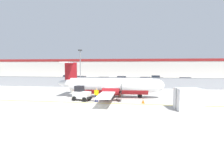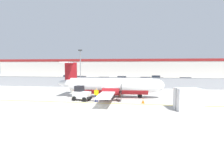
% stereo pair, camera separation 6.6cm
% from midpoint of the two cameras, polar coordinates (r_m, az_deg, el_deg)
% --- Properties ---
extents(ground_plane, '(140.00, 140.00, 0.01)m').
position_cam_midpoint_polar(ground_plane, '(23.84, -4.04, -5.43)').
color(ground_plane, '#BCB7AD').
extents(perimeter_fence, '(98.00, 0.10, 2.10)m').
position_cam_midpoint_polar(perimeter_fence, '(39.32, 1.14, 0.51)').
color(perimeter_fence, gray).
rests_on(perimeter_fence, ground).
extents(parking_lot_strip, '(98.00, 17.00, 0.12)m').
position_cam_midpoint_polar(parking_lot_strip, '(50.79, 2.87, 0.43)').
color(parking_lot_strip, '#38383A').
rests_on(parking_lot_strip, ground).
extents(background_building, '(91.00, 8.10, 6.50)m').
position_cam_midpoint_polar(background_building, '(69.02, 4.48, 4.40)').
color(background_building, beige).
rests_on(background_building, ground).
extents(commuter_airplane, '(14.80, 16.05, 4.92)m').
position_cam_midpoint_polar(commuter_airplane, '(27.44, 0.30, -0.61)').
color(commuter_airplane, white).
rests_on(commuter_airplane, ground).
extents(baggage_tug, '(2.54, 1.89, 1.88)m').
position_cam_midpoint_polar(baggage_tug, '(25.60, -8.68, -2.80)').
color(baggage_tug, silver).
rests_on(baggage_tug, ground).
extents(ground_crew_worker, '(0.55, 0.42, 1.70)m').
position_cam_midpoint_polar(ground_crew_worker, '(24.33, -4.42, -2.95)').
color(ground_crew_worker, '#191E4C').
rests_on(ground_crew_worker, ground).
extents(cargo_container, '(2.68, 2.35, 2.20)m').
position_cam_midpoint_polar(cargo_container, '(21.30, 21.00, -4.10)').
color(cargo_container, silver).
rests_on(cargo_container, ground).
extents(traffic_cone_near_left, '(0.36, 0.36, 0.64)m').
position_cam_midpoint_polar(traffic_cone_near_left, '(23.83, 8.94, -4.74)').
color(traffic_cone_near_left, orange).
rests_on(traffic_cone_near_left, ground).
extents(traffic_cone_near_right, '(0.36, 0.36, 0.64)m').
position_cam_midpoint_polar(traffic_cone_near_right, '(28.64, 2.35, -2.96)').
color(traffic_cone_near_right, orange).
rests_on(traffic_cone_near_right, ground).
extents(parked_car_0, '(4.31, 2.23, 1.58)m').
position_cam_midpoint_polar(parked_car_0, '(57.54, -12.56, 1.72)').
color(parked_car_0, silver).
rests_on(parked_car_0, parking_lot_strip).
extents(parked_car_1, '(4.27, 2.14, 1.58)m').
position_cam_midpoint_polar(parked_car_1, '(52.27, -8.54, 1.43)').
color(parked_car_1, red).
rests_on(parked_car_1, parking_lot_strip).
extents(parked_car_2, '(4.23, 2.06, 1.58)m').
position_cam_midpoint_polar(parked_car_2, '(47.91, -2.43, 1.13)').
color(parked_car_2, black).
rests_on(parked_car_2, parking_lot_strip).
extents(parked_car_3, '(4.28, 2.17, 1.58)m').
position_cam_midpoint_polar(parked_car_3, '(50.92, 3.00, 1.38)').
color(parked_car_3, '#19662D').
rests_on(parked_car_3, parking_lot_strip).
extents(parked_car_4, '(4.33, 2.28, 1.58)m').
position_cam_midpoint_polar(parked_car_4, '(48.00, 9.67, 1.06)').
color(parked_car_4, silver).
rests_on(parked_car_4, parking_lot_strip).
extents(parked_car_5, '(4.30, 2.22, 1.58)m').
position_cam_midpoint_polar(parked_car_5, '(55.35, 12.37, 1.59)').
color(parked_car_5, black).
rests_on(parked_car_5, parking_lot_strip).
extents(parked_car_6, '(4.36, 2.35, 1.58)m').
position_cam_midpoint_polar(parked_car_6, '(49.24, 20.38, 0.91)').
color(parked_car_6, black).
rests_on(parked_car_6, parking_lot_strip).
extents(apron_light_pole, '(0.70, 0.30, 7.27)m').
position_cam_midpoint_polar(apron_light_pole, '(36.74, -8.96, 5.07)').
color(apron_light_pole, slate).
rests_on(apron_light_pole, ground).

